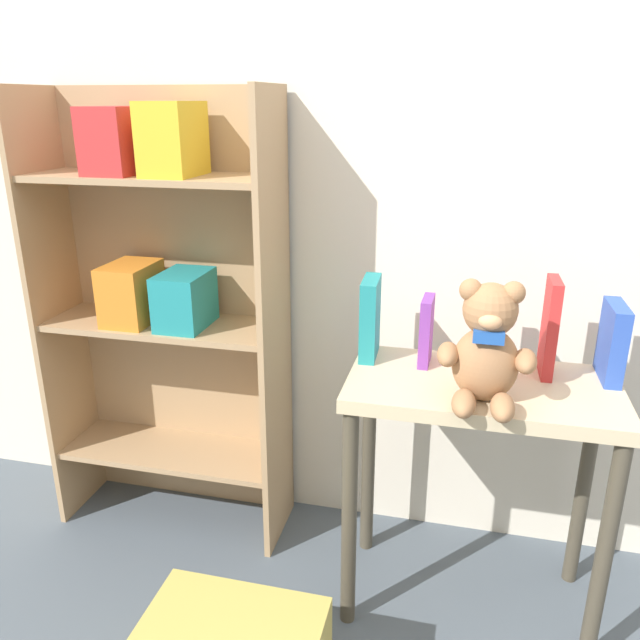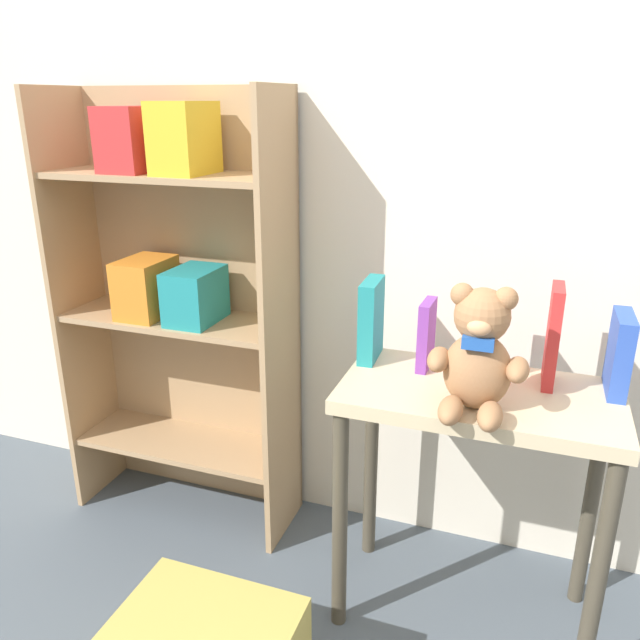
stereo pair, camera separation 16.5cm
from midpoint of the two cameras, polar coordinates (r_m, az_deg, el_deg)
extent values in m
cube|color=silver|center=(1.79, 16.99, 15.87)|extent=(4.80, 0.06, 2.50)
cube|color=tan|center=(2.18, -19.00, 1.09)|extent=(0.02, 0.27, 1.38)
cube|color=tan|center=(1.83, -1.03, -1.22)|extent=(0.02, 0.27, 1.38)
cube|color=tan|center=(2.09, -9.08, 1.12)|extent=(0.74, 0.02, 1.38)
cube|color=tan|center=(2.17, -10.06, -11.03)|extent=(0.70, 0.25, 0.02)
cube|color=tan|center=(1.98, -10.80, 0.04)|extent=(0.70, 0.25, 0.02)
cube|color=tan|center=(1.89, -11.66, 12.79)|extent=(0.70, 0.25, 0.02)
cube|color=red|center=(1.91, -14.40, 15.69)|extent=(0.13, 0.19, 0.18)
cube|color=gold|center=(1.82, -9.68, 16.07)|extent=(0.13, 0.19, 0.20)
cube|color=orange|center=(1.99, -13.34, 2.88)|extent=(0.13, 0.19, 0.18)
cube|color=teal|center=(1.90, -8.91, 2.20)|extent=(0.13, 0.19, 0.16)
cube|color=beige|center=(1.60, 17.28, -6.75)|extent=(0.67, 0.36, 0.04)
cylinder|color=#494233|center=(1.68, 4.80, -18.03)|extent=(0.04, 0.04, 0.64)
cylinder|color=#494233|center=(1.67, 26.85, -20.59)|extent=(0.04, 0.04, 0.64)
cylinder|color=#494233|center=(1.92, 7.22, -12.75)|extent=(0.04, 0.04, 0.64)
cylinder|color=#494233|center=(1.91, 25.91, -14.90)|extent=(0.04, 0.04, 0.64)
ellipsoid|color=#A8754C|center=(1.47, 17.35, -4.55)|extent=(0.15, 0.12, 0.18)
sphere|color=#A8754C|center=(1.42, 17.88, 0.34)|extent=(0.12, 0.12, 0.12)
sphere|color=#A8754C|center=(1.41, 16.20, 2.20)|extent=(0.05, 0.05, 0.05)
sphere|color=#A8754C|center=(1.41, 19.93, 1.78)|extent=(0.05, 0.05, 0.05)
ellipsoid|color=tan|center=(1.37, 17.74, -0.69)|extent=(0.05, 0.04, 0.04)
ellipsoid|color=#A8754C|center=(1.45, 14.02, -3.57)|extent=(0.05, 0.10, 0.05)
ellipsoid|color=#A8754C|center=(1.44, 20.80, -4.34)|extent=(0.05, 0.10, 0.05)
ellipsoid|color=#A8754C|center=(1.41, 15.20, -8.04)|extent=(0.05, 0.11, 0.05)
ellipsoid|color=#A8754C|center=(1.41, 18.59, -8.44)|extent=(0.05, 0.11, 0.05)
cube|color=#2356B2|center=(1.39, 17.58, -2.14)|extent=(0.07, 0.02, 0.03)
cube|color=teal|center=(1.67, 7.52, -0.03)|extent=(0.05, 0.14, 0.22)
cube|color=purple|center=(1.65, 12.56, -1.39)|extent=(0.03, 0.10, 0.18)
cube|color=#D17093|center=(1.65, 17.90, -1.50)|extent=(0.04, 0.13, 0.20)
cube|color=red|center=(1.63, 23.28, -1.42)|extent=(0.03, 0.12, 0.25)
cube|color=#2D51B7|center=(1.67, 28.32, -2.80)|extent=(0.04, 0.15, 0.19)
camera|label=1|loc=(0.08, -87.14, 1.01)|focal=35.00mm
camera|label=2|loc=(0.08, 92.86, -1.01)|focal=35.00mm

